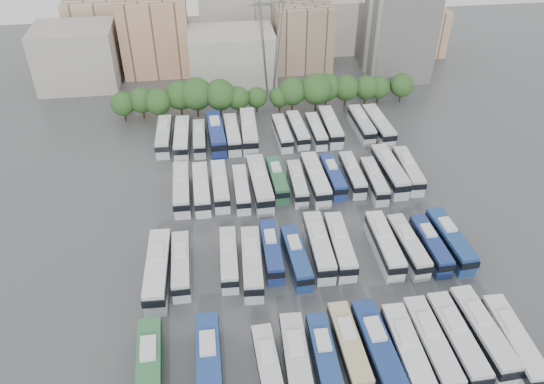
{
  "coord_description": "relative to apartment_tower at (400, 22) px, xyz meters",
  "views": [
    {
      "loc": [
        -12.72,
        -61.68,
        53.72
      ],
      "look_at": [
        -3.35,
        7.88,
        3.0
      ],
      "focal_mm": 35.0,
      "sensor_mm": 36.0,
      "label": 1
    }
  ],
  "objects": [
    {
      "name": "bus_r1_s13",
      "position": [
        -12.57,
        -64.2,
        -11.1
      ],
      "size": [
        3.32,
        12.44,
        3.87
      ],
      "rotation": [
        0.0,
        0.0,
        0.05
      ],
      "color": "navy",
      "rests_on": "ground"
    },
    {
      "name": "bus_r2_s10",
      "position": [
        -22.39,
        -44.9,
        -11.28
      ],
      "size": [
        2.47,
        11.18,
        3.51
      ],
      "rotation": [
        0.0,
        0.0,
        -0.0
      ],
      "color": "silver",
      "rests_on": "ground"
    },
    {
      "name": "bus_r1_s6",
      "position": [
        -35.8,
        -64.61,
        -11.25
      ],
      "size": [
        3.06,
        11.46,
        3.56
      ],
      "rotation": [
        0.0,
        0.0,
        0.05
      ],
      "color": "navy",
      "rests_on": "ground"
    },
    {
      "name": "bus_r2_s4",
      "position": [
        -42.14,
        -46.63,
        -11.3
      ],
      "size": [
        2.49,
        11.05,
        3.46
      ],
      "rotation": [
        0.0,
        0.0,
        -0.01
      ],
      "color": "white",
      "rests_on": "ground"
    },
    {
      "name": "bus_r3_s10",
      "position": [
        -22.42,
        -27.72,
        -11.07
      ],
      "size": [
        2.82,
        12.53,
        3.93
      ],
      "rotation": [
        0.0,
        0.0,
        -0.01
      ],
      "color": "silver",
      "rests_on": "ground"
    },
    {
      "name": "bus_r0_s7",
      "position": [
        -32.29,
        -81.04,
        -11.15
      ],
      "size": [
        2.84,
        12.05,
        3.77
      ],
      "rotation": [
        0.0,
        0.0,
        0.02
      ],
      "color": "#C3B386",
      "rests_on": "ground"
    },
    {
      "name": "bus_r0_s2",
      "position": [
        -48.86,
        -81.43,
        -10.97
      ],
      "size": [
        2.93,
        13.17,
        4.13
      ],
      "rotation": [
        0.0,
        0.0,
        -0.0
      ],
      "color": "navy",
      "rests_on": "ground"
    },
    {
      "name": "bus_r1_s8",
      "position": [
        -29.08,
        -63.21,
        -11.11
      ],
      "size": [
        3.07,
        12.37,
        3.86
      ],
      "rotation": [
        0.0,
        0.0,
        -0.03
      ],
      "color": "silver",
      "rests_on": "ground"
    },
    {
      "name": "bus_r0_s11",
      "position": [
        -19.25,
        -81.8,
        -11.01
      ],
      "size": [
        3.1,
        12.98,
        4.05
      ],
      "rotation": [
        0.0,
        0.0,
        0.02
      ],
      "color": "silver",
      "rests_on": "ground"
    },
    {
      "name": "bus_r0_s10",
      "position": [
        -22.56,
        -82.16,
        -11.0
      ],
      "size": [
        3.0,
        13.02,
        4.07
      ],
      "rotation": [
        0.0,
        0.0,
        0.01
      ],
      "color": "silver",
      "rests_on": "ground"
    },
    {
      "name": "bus_r3_s8",
      "position": [
        -29.17,
        -28.03,
        -11.22
      ],
      "size": [
        3.03,
        11.65,
        3.62
      ],
      "rotation": [
        0.0,
        0.0,
        0.04
      ],
      "color": "silver",
      "rests_on": "ground"
    },
    {
      "name": "bus_r3_s7",
      "position": [
        -32.4,
        -28.62,
        -11.29
      ],
      "size": [
        2.8,
        11.17,
        3.48
      ],
      "rotation": [
        0.0,
        0.0,
        0.03
      ],
      "color": "silver",
      "rests_on": "ground"
    },
    {
      "name": "city_buildings",
      "position": [
        -41.46,
        13.86,
        -5.13
      ],
      "size": [
        102.0,
        35.0,
        20.0
      ],
      "color": "#9E998E",
      "rests_on": "ground"
    },
    {
      "name": "bus_r1_s4",
      "position": [
        -42.26,
        -65.14,
        -11.07
      ],
      "size": [
        3.37,
        12.64,
        3.93
      ],
      "rotation": [
        0.0,
        0.0,
        -0.05
      ],
      "color": "silver",
      "rests_on": "ground"
    },
    {
      "name": "bus_r0_s0",
      "position": [
        -55.56,
        -81.19,
        -11.0
      ],
      "size": [
        3.27,
        13.08,
        4.08
      ],
      "rotation": [
        0.0,
        0.0,
        0.03
      ],
      "color": "#307141",
      "rests_on": "ground"
    },
    {
      "name": "bus_r0_s13",
      "position": [
        -12.61,
        -82.97,
        -11.05
      ],
      "size": [
        3.03,
        12.71,
        3.97
      ],
      "rotation": [
        0.0,
        0.0,
        -0.02
      ],
      "color": "silver",
      "rests_on": "ground"
    },
    {
      "name": "bus_r3_s0",
      "position": [
        -55.63,
        -27.09,
        -11.13
      ],
      "size": [
        2.99,
        12.21,
        3.81
      ],
      "rotation": [
        0.0,
        0.0,
        -0.03
      ],
      "color": "silver",
      "rests_on": "ground"
    },
    {
      "name": "bus_r3_s9",
      "position": [
        -25.55,
        -28.7,
        -11.32
      ],
      "size": [
        2.57,
        10.97,
        3.43
      ],
      "rotation": [
        0.0,
        0.0,
        0.02
      ],
      "color": "white",
      "rests_on": "ground"
    },
    {
      "name": "bus_r3_s5",
      "position": [
        -38.96,
        -27.68,
        -10.89
      ],
      "size": [
        3.52,
        13.78,
        4.29
      ],
      "rotation": [
        0.0,
        0.0,
        -0.04
      ],
      "color": "silver",
      "rests_on": "ground"
    },
    {
      "name": "bus_r2_s6",
      "position": [
        -35.72,
        -44.67,
        -11.27
      ],
      "size": [
        2.72,
        11.28,
        3.52
      ],
      "rotation": [
        0.0,
        0.0,
        0.02
      ],
      "color": "#2C6740",
      "rests_on": "ground"
    },
    {
      "name": "bus_r3_s1",
      "position": [
        -52.11,
        -28.41,
        -11.05
      ],
      "size": [
        3.19,
        12.74,
        3.97
      ],
      "rotation": [
        0.0,
        0.0,
        -0.03
      ],
      "color": "silver",
      "rests_on": "ground"
    },
    {
      "name": "bus_r2_s7",
      "position": [
        -32.42,
        -46.18,
        -11.33
      ],
      "size": [
        2.58,
        10.88,
        3.4
      ],
      "rotation": [
        0.0,
        0.0,
        -0.02
      ],
      "color": "silver",
      "rests_on": "ground"
    },
    {
      "name": "bus_r2_s11",
      "position": [
        -19.12,
        -47.29,
        -11.27
      ],
      "size": [
        2.62,
        11.24,
        3.52
      ],
      "rotation": [
        0.0,
        0.0,
        -0.02
      ],
      "color": "silver",
      "rests_on": "ground"
    },
    {
      "name": "bus_r1_s12",
      "position": [
        -15.76,
        -64.64,
        -11.27
      ],
      "size": [
        2.77,
        11.3,
        3.52
      ],
      "rotation": [
        0.0,
        0.0,
        0.03
      ],
      "color": "navy",
      "rests_on": "ground"
    },
    {
      "name": "ground",
      "position": [
        -34.0,
        -58.0,
        -13.0
      ],
      "size": [
        220.0,
        220.0,
        0.0
      ],
      "primitive_type": "plane",
      "color": "#424447",
      "rests_on": "ground"
    },
    {
      "name": "bus_r3_s2",
      "position": [
        -48.78,
        -28.56,
        -11.33
      ],
      "size": [
        2.5,
        10.86,
        3.4
      ],
      "rotation": [
        0.0,
        0.0,
        -0.01
      ],
      "color": "silver",
      "rests_on": "ground"
    },
    {
      "name": "bus_r1_s5",
      "position": [
        -39.16,
        -62.81,
        -11.27
      ],
      "size": [
        2.57,
        11.24,
        3.52
      ],
      "rotation": [
        0.0,
        0.0,
        -0.01
      ],
      "color": "navy",
      "rests_on": "ground"
    },
    {
      "name": "bus_r2_s2",
      "position": [
        -48.83,
        -45.94,
        -11.13
      ],
      "size": [
        2.86,
        12.2,
        3.81
      ],
      "rotation": [
        0.0,
        0.0,
        0.02
      ],
      "color": "white",
      "rests_on": "ground"
    },
    {
      "name": "bus_r2_s5",
      "position": [
        -38.91,
        -46.09,
        -10.9
      ],
      "size": [
        3.45,
        13.73,
        4.28
      ],
      "rotation": [
        0.0,
        0.0,
        0.04
      ],
      "color": "silver",
      "rests_on": "ground"
    },
    {
      "name": "bus_r1_s1",
      "position": [
        -52.15,
        -64.1,
        -11.22
      ],
      "size": [
        2.6,
        11.6,
        3.63
      ],
      "rotation": [
        0.0,
        0.0,
        0.01
      ],
      "color": "silver",
      "rests_on": "ground"
    },
    {
      "name": "bus_r3_s3",
      "position": [
        -45.47,
        -27.78,
        -10.93
      ],
      "size": [
        3.54,
        13.55,
        4.21
      ],
      "rotation": [
        0.0,
        0.0,
        0.05
      ],
      "color": "navy",
      "rests_on": "ground"
    },
    {
      "name": "bus_r0_s8",
      "position": [
        -29.06,
        -82.09,
        -10.95
      ],
      "size": [
        3.4,
        13.41,
        4.18
      ],
      "rotation": [
        0.0,
        0.0,
        0.04
      ],
      "color": "navy",
      "rests_on": "ground"
    },
    {
      "name": "bus_r2_s12",
      "position": [
        -15.71,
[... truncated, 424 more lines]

